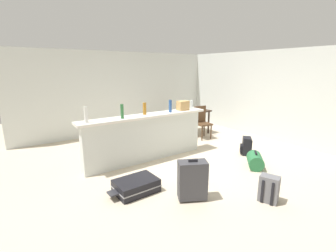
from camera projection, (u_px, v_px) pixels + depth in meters
ground_plane at (183, 160)px, 5.34m from camera, size 13.00×13.00×0.05m
wall_back at (124, 92)px, 7.47m from camera, size 6.60×0.10×2.50m
wall_right at (258, 94)px, 6.97m from camera, size 0.10×6.00×2.50m
partition_half_wall at (147, 139)px, 5.15m from camera, size 2.80×0.20×0.98m
bar_countertop at (146, 116)px, 5.03m from camera, size 2.96×0.40×0.05m
bottle_white at (86, 115)px, 4.26m from camera, size 0.07×0.07×0.29m
bottle_green at (122, 111)px, 4.62m from camera, size 0.06×0.06×0.29m
bottle_amber at (145, 109)px, 5.02m from camera, size 0.07×0.07×0.26m
bottle_blue at (170, 106)px, 5.28m from camera, size 0.07×0.07×0.28m
bottle_clear at (191, 105)px, 5.73m from camera, size 0.07×0.07×0.21m
grocery_bag at (183, 106)px, 5.55m from camera, size 0.26×0.18×0.22m
dining_table at (190, 113)px, 7.28m from camera, size 1.10×0.80×0.74m
dining_chair_near_partition at (202, 121)px, 6.85m from camera, size 0.44×0.44×0.93m
dining_chair_far_side at (179, 114)px, 7.80m from camera, size 0.41×0.41×0.93m
suitcase_flat_black at (136, 186)px, 3.89m from camera, size 0.84×0.51×0.22m
backpack_grey at (269, 189)px, 3.60m from camera, size 0.30×0.32×0.42m
backpack_black at (246, 146)px, 5.57m from camera, size 0.34×0.34×0.42m
duffel_bag_green at (255, 160)px, 4.85m from camera, size 0.56×0.55×0.34m
suitcase_upright_charcoal at (192, 180)px, 3.62m from camera, size 0.50×0.42×0.67m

